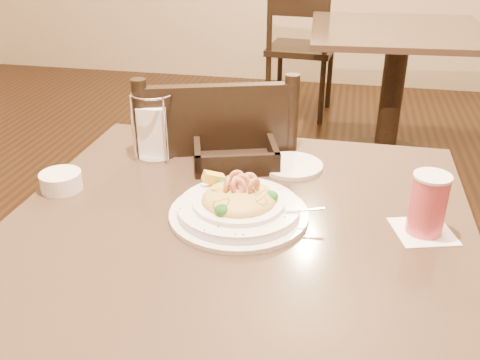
% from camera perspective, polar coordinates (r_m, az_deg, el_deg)
% --- Properties ---
extents(main_table, '(0.90, 0.90, 0.74)m').
position_cam_1_polar(main_table, '(1.18, -0.21, -14.18)').
color(main_table, black).
rests_on(main_table, ground).
extents(background_table, '(0.96, 0.96, 0.74)m').
position_cam_1_polar(background_table, '(3.01, 16.15, 10.93)').
color(background_table, black).
rests_on(background_table, ground).
extents(dining_chair_near, '(0.53, 0.53, 0.93)m').
position_cam_1_polar(dining_chair_near, '(1.55, -2.54, -3.25)').
color(dining_chair_near, black).
rests_on(dining_chair_near, ground).
extents(dining_chair_far, '(0.45, 0.45, 0.93)m').
position_cam_1_polar(dining_chair_far, '(3.64, 6.45, 14.29)').
color(dining_chair_far, black).
rests_on(dining_chair_far, ground).
extents(pasta_bowl, '(0.30, 0.27, 0.09)m').
position_cam_1_polar(pasta_bowl, '(1.04, -0.14, -2.67)').
color(pasta_bowl, white).
rests_on(pasta_bowl, main_table).
extents(drink_glass, '(0.13, 0.13, 0.12)m').
position_cam_1_polar(drink_glass, '(1.03, 19.40, -2.50)').
color(drink_glass, white).
rests_on(drink_glass, main_table).
extents(bread_basket, '(0.23, 0.21, 0.05)m').
position_cam_1_polar(bread_basket, '(1.27, -0.52, 2.61)').
color(bread_basket, black).
rests_on(bread_basket, main_table).
extents(napkin_caddy, '(0.10, 0.10, 0.16)m').
position_cam_1_polar(napkin_caddy, '(1.31, -9.05, 5.41)').
color(napkin_caddy, silver).
rests_on(napkin_caddy, main_table).
extents(side_plate, '(0.15, 0.15, 0.01)m').
position_cam_1_polar(side_plate, '(1.26, 5.52, 1.55)').
color(side_plate, white).
rests_on(side_plate, main_table).
extents(butter_ramekin, '(0.12, 0.12, 0.04)m').
position_cam_1_polar(butter_ramekin, '(1.21, -18.55, -0.11)').
color(butter_ramekin, white).
rests_on(butter_ramekin, main_table).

